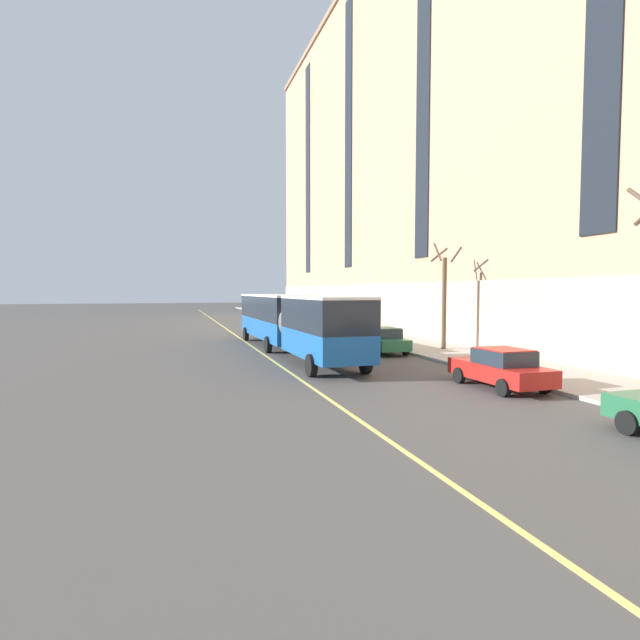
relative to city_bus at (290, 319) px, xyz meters
The scene contains 11 objects.
ground_plane 3.64m from the city_bus, 88.98° to the right, with size 260.00×260.00×0.00m, color #4C4947.
sidewalk 9.30m from the city_bus, ahead, with size 5.11×160.00×0.15m, color #ADA89E.
apartment_facade 24.33m from the city_bus, ahead, with size 15.20×110.00×37.10m.
city_bus is the anchor object (origin of this frame).
parked_car_red_0 21.87m from the city_bus, 75.97° to the left, with size 1.98×4.63×1.56m.
parked_car_red_1 14.18m from the city_bus, 68.17° to the right, with size 2.07×4.46×1.56m.
parked_car_darkgray_2 11.43m from the city_bus, 62.02° to the left, with size 1.98×4.41×1.56m.
parked_car_green_3 5.74m from the city_bus, 18.21° to the right, with size 2.12×4.76×1.56m.
parked_car_darkgray_4 30.91m from the city_bus, 80.27° to the left, with size 1.94×4.51×1.56m.
street_tree_mid_block 9.66m from the city_bus, 11.92° to the right, with size 1.58×1.58×6.57m.
lane_centerline 2.65m from the city_bus, behind, with size 0.16×140.00×0.01m, color #E0D66B.
Camera 1 is at (-6.95, -26.37, 3.77)m, focal length 28.00 mm.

